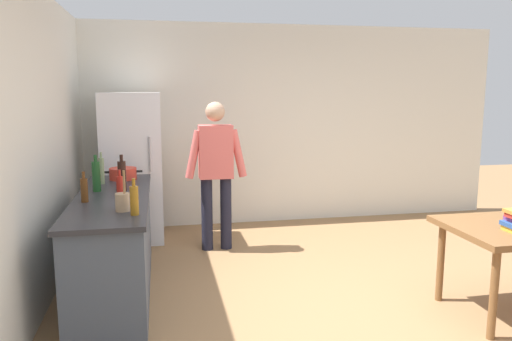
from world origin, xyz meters
name	(u,v)px	position (x,y,z in m)	size (l,w,h in m)	color
ground_plane	(355,310)	(0.00, 0.00, 0.00)	(14.00, 14.00, 0.00)	#936D47
wall_back	(274,125)	(0.00, 3.00, 1.35)	(6.40, 0.12, 2.70)	silver
wall_left	(18,156)	(-2.60, 0.20, 1.35)	(0.12, 5.60, 2.70)	silver
kitchen_counter	(114,244)	(-2.00, 0.80, 0.45)	(0.64, 2.20, 0.90)	#4C5666
refrigerator	(132,168)	(-1.90, 2.40, 0.90)	(0.70, 0.67, 1.80)	white
person	(216,166)	(-0.95, 1.85, 0.98)	(0.70, 0.22, 1.70)	#1E1E2D
cooking_pot	(123,174)	(-1.96, 1.62, 0.96)	(0.40, 0.28, 0.12)	red
utensil_jar	(123,201)	(-1.87, 0.19, 0.98)	(0.11, 0.11, 0.32)	tan
bottle_wine_dark	(122,175)	(-1.92, 0.99, 1.05)	(0.08, 0.08, 0.34)	black
bottle_beer_brown	(84,190)	(-2.20, 0.57, 1.01)	(0.06, 0.06, 0.26)	#5B3314
bottle_oil_amber	(134,200)	(-1.77, 0.05, 1.02)	(0.06, 0.06, 0.28)	#996619
bottle_vinegar_tall	(102,170)	(-2.15, 1.39, 1.04)	(0.06, 0.06, 0.32)	gray
bottle_wine_green	(96,176)	(-2.15, 1.02, 1.05)	(0.08, 0.08, 0.34)	#1E5123
bottle_sauce_red	(120,186)	(-1.92, 0.74, 1.00)	(0.06, 0.06, 0.24)	#B22319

